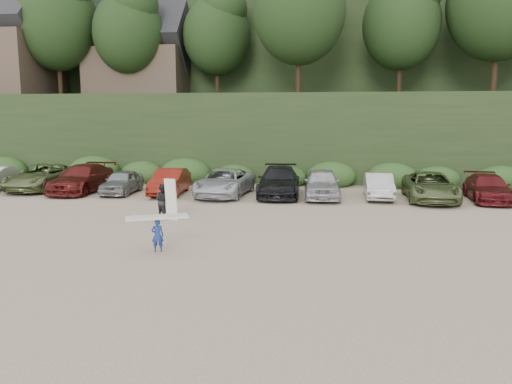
# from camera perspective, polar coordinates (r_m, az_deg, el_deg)

# --- Properties ---
(ground) EXTENTS (120.00, 120.00, 0.00)m
(ground) POSITION_cam_1_polar(r_m,az_deg,el_deg) (18.77, -4.03, -5.26)
(ground) COLOR tan
(ground) RESTS_ON ground
(hillside_backdrop) EXTENTS (90.00, 41.50, 28.00)m
(hillside_backdrop) POSITION_cam_1_polar(r_m,az_deg,el_deg) (54.29, 3.79, 15.84)
(hillside_backdrop) COLOR black
(hillside_backdrop) RESTS_ON ground
(parked_cars) EXTENTS (39.69, 6.31, 1.65)m
(parked_cars) POSITION_cam_1_polar(r_m,az_deg,el_deg) (28.27, -1.01, 1.10)
(parked_cars) COLOR #AFAFB4
(parked_cars) RESTS_ON ground
(child_surfer) EXTENTS (2.11, 1.34, 1.23)m
(child_surfer) POSITION_cam_1_polar(r_m,az_deg,el_deg) (17.01, -11.22, -3.99)
(child_surfer) COLOR navy
(child_surfer) RESTS_ON ground
(adult_surfer) EXTENTS (1.23, 0.93, 1.84)m
(adult_surfer) POSITION_cam_1_polar(r_m,az_deg,el_deg) (22.35, -10.50, -1.03)
(adult_surfer) COLOR black
(adult_surfer) RESTS_ON ground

